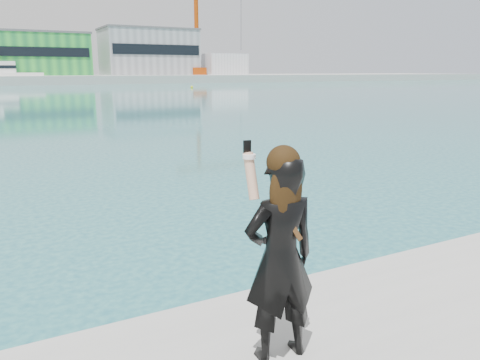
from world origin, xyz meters
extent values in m
cube|color=#21843B|center=(8.00, 128.00, 7.00)|extent=(30.00, 16.00, 10.00)
cube|color=black|center=(8.00, 119.90, 7.50)|extent=(28.50, 0.20, 2.20)
cube|color=#59595B|center=(8.00, 128.00, 12.25)|extent=(30.60, 16.32, 0.50)
cube|color=gray|center=(40.00, 128.00, 8.00)|extent=(25.00, 15.00, 12.00)
cube|color=black|center=(40.00, 120.40, 8.60)|extent=(23.75, 0.20, 2.64)
cube|color=#59595B|center=(40.00, 128.00, 14.25)|extent=(25.50, 15.30, 0.50)
cube|color=silver|center=(62.00, 126.00, 5.00)|extent=(12.00, 10.00, 6.00)
cube|color=#CA460B|center=(52.00, 122.00, 3.00)|extent=(4.00, 4.00, 2.00)
cylinder|color=#CA460B|center=(52.00, 122.00, 15.00)|extent=(1.20, 1.20, 22.00)
cylinder|color=black|center=(66.00, 122.00, 17.00)|extent=(0.10, 0.10, 16.00)
cylinder|color=silver|center=(22.00, 121.00, 6.00)|extent=(0.16, 0.16, 8.00)
cube|color=#B80A29|center=(22.60, 121.00, 9.40)|extent=(1.20, 0.04, 0.80)
sphere|color=yellow|center=(32.87, 79.82, 0.00)|extent=(0.50, 0.50, 0.50)
imported|color=black|center=(0.78, -0.19, 1.68)|extent=(0.67, 0.47, 1.75)
sphere|color=black|center=(0.78, -0.21, 2.49)|extent=(0.27, 0.27, 0.27)
ellipsoid|color=black|center=(0.78, -0.26, 2.27)|extent=(0.29, 0.15, 0.47)
cylinder|color=tan|center=(0.57, -0.07, 2.38)|extent=(0.10, 0.21, 0.38)
cylinder|color=white|center=(0.58, -0.03, 2.53)|extent=(0.11, 0.11, 0.04)
cube|color=black|center=(0.58, 0.01, 2.59)|extent=(0.07, 0.02, 0.13)
cube|color=#4C2D14|center=(0.81, -0.28, 2.03)|extent=(0.25, 0.04, 0.36)
camera|label=1|loc=(-1.19, -3.19, 3.18)|focal=35.00mm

